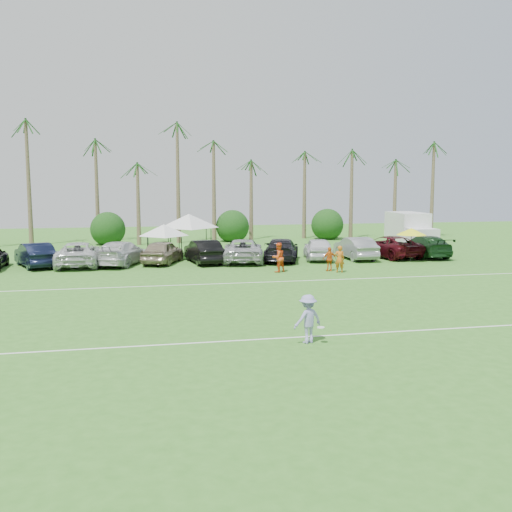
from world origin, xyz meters
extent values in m
plane|color=#347121|center=(0.00, 0.00, 0.00)|extent=(120.00, 120.00, 0.00)
cube|color=white|center=(0.00, 2.00, 0.01)|extent=(80.00, 0.10, 0.01)
cube|color=white|center=(0.00, 14.00, 0.01)|extent=(80.00, 0.10, 0.01)
cone|color=brown|center=(-12.00, 38.00, 5.00)|extent=(0.44, 0.44, 10.00)
cone|color=brown|center=(-8.00, 38.00, 5.50)|extent=(0.44, 0.44, 11.00)
cone|color=brown|center=(-4.00, 38.00, 4.00)|extent=(0.44, 0.44, 8.00)
cone|color=brown|center=(0.00, 38.00, 4.50)|extent=(0.44, 0.44, 9.00)
cone|color=brown|center=(4.00, 38.00, 5.00)|extent=(0.44, 0.44, 10.00)
cone|color=brown|center=(8.00, 38.00, 5.50)|extent=(0.44, 0.44, 11.00)
cone|color=brown|center=(13.00, 38.00, 4.00)|extent=(0.44, 0.44, 8.00)
cone|color=brown|center=(18.00, 38.00, 4.50)|extent=(0.44, 0.44, 9.00)
cone|color=brown|center=(23.00, 38.00, 5.00)|extent=(0.44, 0.44, 10.00)
cone|color=brown|center=(27.00, 38.00, 5.50)|extent=(0.44, 0.44, 11.00)
cylinder|color=brown|center=(-6.00, 39.00, 0.70)|extent=(0.30, 0.30, 1.40)
sphere|color=#10380F|center=(-6.00, 39.00, 1.80)|extent=(4.00, 4.00, 4.00)
cylinder|color=brown|center=(6.00, 39.00, 0.70)|extent=(0.30, 0.30, 1.40)
sphere|color=#10380F|center=(6.00, 39.00, 1.80)|extent=(4.00, 4.00, 4.00)
cylinder|color=brown|center=(16.00, 39.00, 0.70)|extent=(0.30, 0.30, 1.40)
sphere|color=#10380F|center=(16.00, 39.00, 1.80)|extent=(4.00, 4.00, 4.00)
imported|color=#CC6416|center=(9.45, 16.63, 0.87)|extent=(0.72, 0.57, 1.74)
imported|color=#EB501A|center=(5.61, 17.55, 0.95)|extent=(1.15, 1.05, 1.91)
imported|color=orange|center=(9.02, 17.31, 0.79)|extent=(0.95, 0.43, 1.59)
cube|color=silver|center=(19.82, 28.03, 2.00)|extent=(2.72, 4.64, 2.44)
cube|color=silver|center=(19.63, 24.91, 1.03)|extent=(2.35, 1.89, 2.05)
cube|color=black|center=(19.58, 24.18, 0.73)|extent=(2.26, 0.43, 0.98)
cube|color=#E5590C|center=(21.05, 27.96, 1.56)|extent=(0.12, 1.56, 0.88)
cylinder|color=black|center=(18.66, 25.17, 0.44)|extent=(0.35, 0.90, 0.88)
cylinder|color=black|center=(20.62, 25.05, 0.44)|extent=(0.35, 0.90, 0.88)
cylinder|color=black|center=(18.92, 29.26, 0.44)|extent=(0.35, 0.90, 0.88)
cylinder|color=black|center=(20.87, 29.14, 0.44)|extent=(0.35, 0.90, 0.88)
cylinder|color=black|center=(-2.53, 24.46, 0.88)|extent=(0.06, 0.06, 1.76)
cylinder|color=black|center=(-0.09, 24.46, 0.88)|extent=(0.06, 0.06, 1.76)
cylinder|color=black|center=(-2.53, 26.90, 0.88)|extent=(0.06, 0.06, 1.76)
cylinder|color=black|center=(-0.09, 26.90, 0.88)|extent=(0.06, 0.06, 1.76)
pyramid|color=silver|center=(-1.31, 25.68, 2.64)|extent=(3.81, 3.81, 0.88)
cylinder|color=black|center=(-0.81, 25.95, 1.11)|extent=(0.06, 0.06, 2.21)
cylinder|color=black|center=(2.32, 25.95, 1.11)|extent=(0.06, 0.06, 2.21)
cylinder|color=black|center=(-0.81, 29.07, 1.11)|extent=(0.06, 0.06, 2.21)
cylinder|color=black|center=(2.32, 29.07, 1.11)|extent=(0.06, 0.06, 2.21)
pyramid|color=silver|center=(0.75, 27.51, 3.32)|extent=(4.78, 4.78, 1.11)
cylinder|color=black|center=(16.33, 20.39, 1.12)|extent=(0.05, 0.05, 2.23)
cone|color=yellow|center=(16.33, 20.39, 2.23)|extent=(2.23, 2.23, 0.51)
imported|color=#9490CC|center=(2.63, 1.23, 0.88)|extent=(1.29, 1.00, 1.76)
cylinder|color=white|center=(3.04, 0.99, 0.60)|extent=(0.27, 0.27, 0.03)
imported|color=black|center=(-10.22, 23.25, 0.84)|extent=(3.59, 5.40, 1.68)
imported|color=silver|center=(-7.32, 23.09, 0.84)|extent=(2.81, 6.07, 1.68)
imported|color=#BDBDBD|center=(-4.43, 23.11, 0.84)|extent=(4.21, 6.26, 1.68)
imported|color=gray|center=(-1.53, 23.29, 0.84)|extent=(3.63, 5.33, 1.68)
imported|color=black|center=(1.37, 22.88, 0.84)|extent=(2.52, 5.32, 1.68)
imported|color=#A4A5A7|center=(4.26, 22.86, 0.84)|extent=(3.86, 6.47, 1.68)
imported|color=black|center=(7.16, 22.83, 0.84)|extent=(4.02, 6.25, 1.68)
imported|color=silver|center=(10.06, 22.94, 0.84)|extent=(2.99, 5.25, 1.68)
imported|color=gray|center=(12.95, 22.72, 0.84)|extent=(1.84, 5.13, 1.68)
imported|color=#430A11|center=(15.85, 23.20, 0.84)|extent=(4.08, 6.53, 1.68)
imported|color=#143516|center=(18.75, 22.82, 0.84)|extent=(2.55, 5.88, 1.68)
camera|label=1|loc=(-3.25, -17.91, 5.66)|focal=40.00mm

